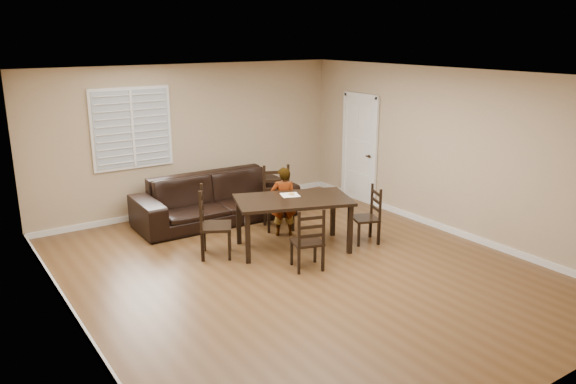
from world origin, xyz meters
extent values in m
plane|color=brown|center=(0.00, 0.00, 0.00)|extent=(7.00, 7.00, 0.00)
cube|color=tan|center=(0.00, 3.50, 1.35)|extent=(6.00, 0.04, 2.70)
cube|color=tan|center=(0.00, -3.50, 1.35)|extent=(6.00, 0.04, 2.70)
cube|color=tan|center=(-3.00, 0.00, 1.35)|extent=(0.04, 7.00, 2.70)
cube|color=tan|center=(3.00, 0.00, 1.35)|extent=(0.04, 7.00, 2.70)
cube|color=white|center=(0.00, 0.00, 2.70)|extent=(6.00, 7.00, 0.04)
cube|color=white|center=(-1.10, 3.45, 1.65)|extent=(1.40, 0.08, 1.40)
cube|color=white|center=(2.97, 2.20, 1.02)|extent=(0.06, 0.94, 2.05)
cylinder|color=#332114|center=(2.94, 1.90, 0.95)|extent=(0.06, 0.06, 0.02)
cube|color=white|center=(0.00, 3.48, 0.05)|extent=(6.00, 0.03, 0.10)
cube|color=white|center=(-2.98, 0.00, 0.05)|extent=(0.03, 7.00, 0.10)
cube|color=white|center=(2.98, 0.00, 0.05)|extent=(0.03, 7.00, 0.10)
cube|color=black|center=(0.41, 0.77, 0.78)|extent=(1.94, 1.49, 0.05)
cube|color=black|center=(-0.46, 0.65, 0.38)|extent=(0.09, 0.09, 0.76)
cube|color=black|center=(1.00, 0.12, 0.38)|extent=(0.09, 0.09, 0.76)
cube|color=black|center=(-0.19, 1.41, 0.38)|extent=(0.09, 0.09, 0.76)
cube|color=black|center=(1.28, 0.88, 0.38)|extent=(0.09, 0.09, 0.76)
cube|color=black|center=(0.73, 1.67, 0.46)|extent=(0.61, 0.59, 0.04)
cube|color=black|center=(0.81, 1.86, 0.53)|extent=(0.46, 0.22, 1.06)
cube|color=black|center=(0.47, 1.57, 0.22)|extent=(0.06, 0.06, 0.44)
cube|color=black|center=(0.85, 1.42, 0.22)|extent=(0.06, 0.06, 0.44)
cube|color=black|center=(0.61, 1.93, 0.22)|extent=(0.06, 0.06, 0.44)
cube|color=black|center=(1.00, 1.77, 0.22)|extent=(0.06, 0.06, 0.44)
cube|color=black|center=(0.14, 0.03, 0.39)|extent=(0.50, 0.49, 0.04)
cube|color=black|center=(0.09, -0.14, 0.46)|extent=(0.40, 0.15, 0.91)
cube|color=black|center=(0.36, 0.13, 0.19)|extent=(0.05, 0.05, 0.37)
cube|color=black|center=(0.02, 0.24, 0.19)|extent=(0.05, 0.05, 0.37)
cube|color=black|center=(0.26, -0.18, 0.19)|extent=(0.05, 0.05, 0.37)
cube|color=black|center=(-0.08, -0.08, 0.19)|extent=(0.05, 0.05, 0.37)
cube|color=black|center=(-0.71, 1.17, 0.46)|extent=(0.62, 0.64, 0.04)
cube|color=black|center=(-0.88, 1.26, 0.53)|extent=(0.27, 0.44, 1.07)
cube|color=black|center=(-0.64, 0.89, 0.22)|extent=(0.06, 0.06, 0.44)
cube|color=black|center=(-0.44, 1.26, 0.22)|extent=(0.06, 0.06, 0.44)
cube|color=black|center=(-0.97, 1.08, 0.22)|extent=(0.06, 0.06, 0.44)
cube|color=black|center=(-0.77, 1.44, 0.22)|extent=(0.06, 0.06, 0.44)
cube|color=black|center=(1.52, 0.36, 0.39)|extent=(0.50, 0.52, 0.04)
cube|color=black|center=(1.68, 0.30, 0.45)|extent=(0.18, 0.39, 0.91)
cube|color=black|center=(1.43, 0.59, 0.19)|extent=(0.05, 0.05, 0.37)
cube|color=black|center=(1.30, 0.26, 0.19)|extent=(0.05, 0.05, 0.37)
cube|color=black|center=(1.73, 0.47, 0.19)|extent=(0.05, 0.05, 0.37)
cube|color=black|center=(1.61, 0.14, 0.19)|extent=(0.05, 0.05, 0.37)
imported|color=gray|center=(0.62, 1.35, 0.57)|extent=(0.50, 0.43, 1.15)
cube|color=beige|center=(0.47, 0.95, 0.81)|extent=(0.34, 0.34, 0.00)
torus|color=#C38F46|center=(0.49, 0.94, 0.82)|extent=(0.09, 0.09, 0.03)
torus|color=silver|center=(0.49, 0.94, 0.83)|extent=(0.08, 0.08, 0.02)
imported|color=black|center=(0.03, 2.61, 0.41)|extent=(2.86, 1.17, 0.83)
camera|label=1|loc=(-4.21, -5.95, 3.21)|focal=35.00mm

